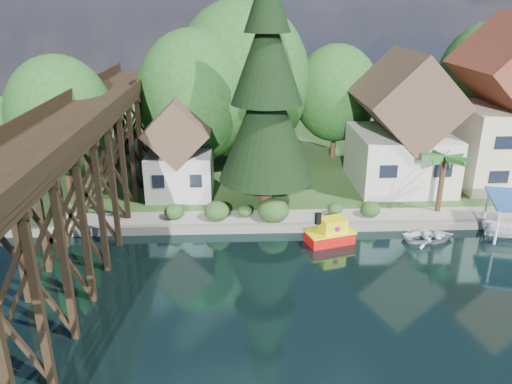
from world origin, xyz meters
TOP-DOWN VIEW (x-y plane):
  - ground at (0.00, 0.00)m, footprint 140.00×140.00m
  - bank at (0.00, 34.00)m, footprint 140.00×52.00m
  - seawall at (4.00, 8.00)m, footprint 60.00×0.40m
  - promenade at (6.00, 9.30)m, footprint 50.00×2.60m
  - trestle_bridge at (-16.00, 5.17)m, footprint 4.12×44.18m
  - house_left at (7.00, 16.00)m, footprint 7.64×8.64m
  - house_center at (16.00, 16.50)m, footprint 8.65×9.18m
  - shed at (-11.00, 14.50)m, footprint 5.09×5.40m
  - bg_trees at (1.00, 21.25)m, footprint 49.90×13.30m
  - shrubs at (-4.60, 9.26)m, footprint 15.76×2.47m
  - conifer at (-4.36, 11.77)m, footprint 7.03×7.03m
  - palm_tree at (8.17, 9.95)m, footprint 4.11×4.11m
  - tugboat at (-0.43, 6.27)m, footprint 3.49×2.55m
  - boat_white_a at (6.29, 6.33)m, footprint 3.65×2.76m
  - boat_canopy at (11.76, 6.51)m, footprint 4.11×5.05m

SIDE VIEW (x-z plane):
  - ground at x=0.00m, z-range 0.00..0.00m
  - bank at x=0.00m, z-range 0.00..0.50m
  - seawall at x=4.00m, z-range 0.00..0.62m
  - boat_white_a at x=6.29m, z-range 0.00..0.71m
  - promenade at x=6.00m, z-range 0.50..0.56m
  - tugboat at x=-0.43m, z-range -0.45..1.81m
  - boat_canopy at x=11.76m, z-range -0.20..2.62m
  - shrubs at x=-4.60m, z-range 0.38..2.08m
  - shed at x=-11.00m, z-range -0.10..7.75m
  - palm_tree at x=8.17m, z-range 2.20..6.75m
  - house_left at x=7.00m, z-range -0.37..10.65m
  - trestle_bridge at x=-16.00m, z-range 0.70..10.00m
  - house_center at x=16.00m, z-range -0.53..13.36m
  - bg_trees at x=1.00m, z-range 2.00..12.57m
  - conifer at x=-4.36m, z-range 0.18..17.49m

